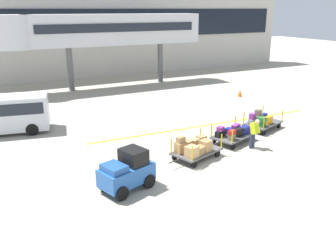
{
  "coord_description": "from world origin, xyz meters",
  "views": [
    {
      "loc": [
        -8.31,
        -10.47,
        6.73
      ],
      "look_at": [
        -0.9,
        4.19,
        1.24
      ],
      "focal_mm": 37.55,
      "sensor_mm": 36.0,
      "label": 1
    }
  ],
  "objects_px": {
    "baggage_tug": "(127,171)",
    "safety_cone_far": "(240,93)",
    "baggage_cart_tail": "(261,121)",
    "baggage_cart_middle": "(233,133)",
    "baggage_handler": "(254,132)",
    "baggage_cart_lead": "(195,148)",
    "shuttle_van": "(3,112)"
  },
  "relations": [
    {
      "from": "baggage_tug",
      "to": "shuttle_van",
      "type": "bearing_deg",
      "value": 112.46
    },
    {
      "from": "baggage_cart_lead",
      "to": "safety_cone_far",
      "type": "height_order",
      "value": "baggage_cart_lead"
    },
    {
      "from": "baggage_cart_lead",
      "to": "shuttle_van",
      "type": "xyz_separation_m",
      "value": [
        -7.69,
        8.07,
        0.68
      ]
    },
    {
      "from": "baggage_tug",
      "to": "safety_cone_far",
      "type": "xyz_separation_m",
      "value": [
        13.51,
        10.35,
        -0.48
      ]
    },
    {
      "from": "baggage_tug",
      "to": "safety_cone_far",
      "type": "distance_m",
      "value": 17.02
    },
    {
      "from": "baggage_tug",
      "to": "baggage_cart_tail",
      "type": "relative_size",
      "value": 0.76
    },
    {
      "from": "baggage_cart_lead",
      "to": "baggage_handler",
      "type": "distance_m",
      "value": 3.38
    },
    {
      "from": "baggage_tug",
      "to": "safety_cone_far",
      "type": "height_order",
      "value": "baggage_tug"
    },
    {
      "from": "baggage_cart_middle",
      "to": "baggage_cart_tail",
      "type": "xyz_separation_m",
      "value": [
        2.71,
        0.96,
        0.03
      ]
    },
    {
      "from": "baggage_tug",
      "to": "baggage_handler",
      "type": "distance_m",
      "value": 7.27
    },
    {
      "from": "shuttle_van",
      "to": "safety_cone_far",
      "type": "height_order",
      "value": "shuttle_van"
    },
    {
      "from": "baggage_tug",
      "to": "baggage_cart_tail",
      "type": "distance_m",
      "value": 10.04
    },
    {
      "from": "baggage_cart_lead",
      "to": "baggage_handler",
      "type": "height_order",
      "value": "baggage_handler"
    },
    {
      "from": "safety_cone_far",
      "to": "baggage_cart_tail",
      "type": "bearing_deg",
      "value": -119.37
    },
    {
      "from": "baggage_handler",
      "to": "baggage_cart_tail",
      "type": "bearing_deg",
      "value": 42.35
    },
    {
      "from": "shuttle_van",
      "to": "baggage_cart_middle",
      "type": "bearing_deg",
      "value": -33.59
    },
    {
      "from": "baggage_tug",
      "to": "baggage_cart_lead",
      "type": "xyz_separation_m",
      "value": [
        3.82,
        1.29,
        -0.19
      ]
    },
    {
      "from": "baggage_cart_lead",
      "to": "baggage_cart_tail",
      "type": "distance_m",
      "value": 6.01
    },
    {
      "from": "baggage_handler",
      "to": "safety_cone_far",
      "type": "relative_size",
      "value": 2.84
    },
    {
      "from": "baggage_cart_lead",
      "to": "safety_cone_far",
      "type": "distance_m",
      "value": 13.26
    },
    {
      "from": "baggage_cart_tail",
      "to": "baggage_handler",
      "type": "height_order",
      "value": "baggage_handler"
    },
    {
      "from": "baggage_cart_lead",
      "to": "baggage_cart_tail",
      "type": "bearing_deg",
      "value": 18.86
    },
    {
      "from": "baggage_cart_tail",
      "to": "baggage_handler",
      "type": "xyz_separation_m",
      "value": [
        -2.33,
        -2.12,
        0.35
      ]
    },
    {
      "from": "baggage_cart_lead",
      "to": "safety_cone_far",
      "type": "relative_size",
      "value": 5.59
    },
    {
      "from": "baggage_cart_lead",
      "to": "baggage_cart_middle",
      "type": "height_order",
      "value": "baggage_cart_lead"
    },
    {
      "from": "baggage_cart_middle",
      "to": "shuttle_van",
      "type": "height_order",
      "value": "shuttle_van"
    },
    {
      "from": "baggage_cart_lead",
      "to": "baggage_cart_tail",
      "type": "relative_size",
      "value": 1.0
    },
    {
      "from": "baggage_cart_lead",
      "to": "baggage_tug",
      "type": "bearing_deg",
      "value": -161.32
    },
    {
      "from": "baggage_cart_middle",
      "to": "baggage_handler",
      "type": "xyz_separation_m",
      "value": [
        0.38,
        -1.16,
        0.38
      ]
    },
    {
      "from": "baggage_cart_middle",
      "to": "baggage_tug",
      "type": "bearing_deg",
      "value": -161.49
    },
    {
      "from": "baggage_cart_tail",
      "to": "baggage_handler",
      "type": "relative_size",
      "value": 1.97
    },
    {
      "from": "baggage_cart_middle",
      "to": "baggage_handler",
      "type": "distance_m",
      "value": 1.28
    }
  ]
}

